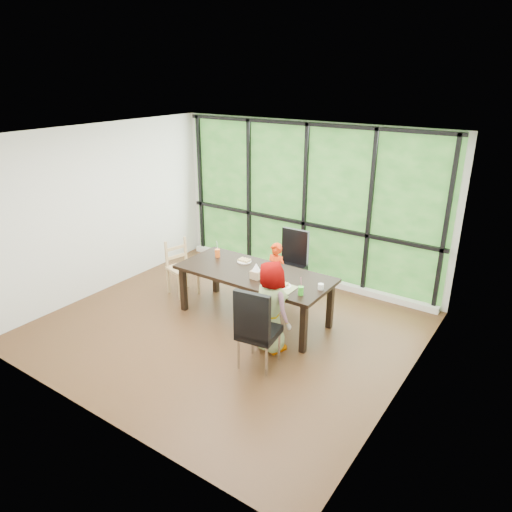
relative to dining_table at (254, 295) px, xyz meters
The scene contains 23 objects.
ground 0.61m from the dining_table, 108.79° to the right, with size 5.00×5.00×0.00m, color black.
back_wall 2.04m from the dining_table, 95.01° to the left, with size 5.00×5.00×0.00m, color silver.
foliage_backdrop 2.03m from the dining_table, 95.07° to the left, with size 4.80×0.02×2.65m, color #1E4718.
window_mullions 1.99m from the dining_table, 95.18° to the left, with size 4.80×0.06×2.65m, color black, non-canonical shape.
window_sill 1.73m from the dining_table, 95.30° to the left, with size 4.80×0.12×0.10m, color silver.
dining_table is the anchor object (origin of this frame).
chair_window_leather 0.97m from the dining_table, 88.68° to the left, with size 0.46×0.46×1.08m, color black.
chair_interior_leather 1.20m from the dining_table, 52.61° to the right, with size 0.46×0.46×1.08m, color black.
chair_end_beech 1.45m from the dining_table, behind, with size 0.42×0.40×0.90m, color tan.
child_toddler 0.60m from the dining_table, 90.00° to the left, with size 0.37×0.24×1.00m, color red.
child_older 0.90m from the dining_table, 39.07° to the right, with size 0.60×0.39×1.24m, color slate.
placemat 0.73m from the dining_table, 20.96° to the right, with size 0.39×0.29×0.01m, color tan.
plate_far 0.56m from the dining_table, 145.89° to the left, with size 0.21×0.21×0.01m, color white.
plate_near 0.73m from the dining_table, 17.62° to the right, with size 0.23×0.23×0.01m, color white.
orange_cup 0.93m from the dining_table, 168.63° to the left, with size 0.08×0.08×0.12m, color orange.
green_cup 1.05m from the dining_table, 16.51° to the right, with size 0.07×0.07×0.11m, color green.
white_mug 1.13m from the dining_table, ahead, with size 0.08×0.08×0.08m, color white.
tissue_box 0.49m from the dining_table, 48.25° to the right, with size 0.14×0.14×0.12m, color tan.
crepe_rolls_far 0.58m from the dining_table, 145.89° to the left, with size 0.20×0.12×0.04m, color tan, non-canonical shape.
crepe_rolls_near 0.74m from the dining_table, 17.62° to the right, with size 0.15×0.12×0.04m, color tan, non-canonical shape.
straw_white 0.98m from the dining_table, 168.63° to the left, with size 0.01×0.01×0.20m, color white.
straw_pink 1.09m from the dining_table, 16.51° to the right, with size 0.01×0.01×0.20m, color pink.
tissue 0.59m from the dining_table, 48.25° to the right, with size 0.12×0.12×0.11m, color white.
Camera 1 is at (3.67, -4.64, 3.45)m, focal length 33.05 mm.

